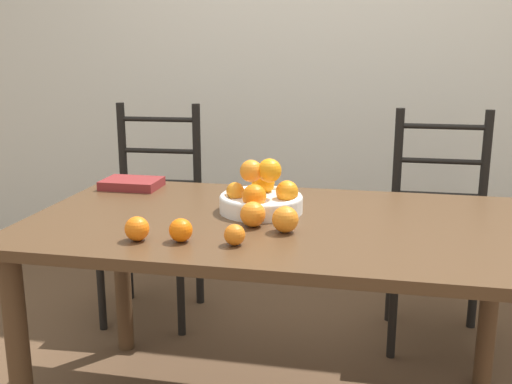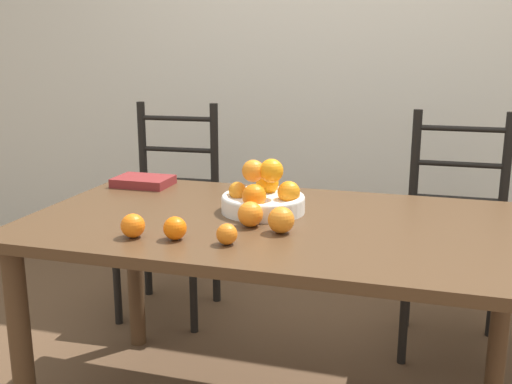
{
  "view_description": "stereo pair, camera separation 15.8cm",
  "coord_description": "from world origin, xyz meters",
  "px_view_note": "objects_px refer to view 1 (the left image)",
  "views": [
    {
      "loc": [
        0.3,
        -1.86,
        1.3
      ],
      "look_at": [
        -0.08,
        -0.01,
        0.83
      ],
      "focal_mm": 42.0,
      "sensor_mm": 36.0,
      "label": 1
    },
    {
      "loc": [
        0.46,
        -1.82,
        1.3
      ],
      "look_at": [
        -0.08,
        -0.01,
        0.83
      ],
      "focal_mm": 42.0,
      "sensor_mm": 36.0,
      "label": 2
    }
  ],
  "objects_px": {
    "orange_loose_3": "(285,219)",
    "chair_left": "(153,218)",
    "orange_loose_0": "(253,214)",
    "orange_loose_1": "(137,229)",
    "orange_loose_2": "(235,235)",
    "chair_right": "(439,235)",
    "book_stack": "(132,184)",
    "orange_loose_4": "(181,230)",
    "fruit_bowl": "(261,196)"
  },
  "relations": [
    {
      "from": "orange_loose_3",
      "to": "chair_left",
      "type": "relative_size",
      "value": 0.08
    },
    {
      "from": "orange_loose_0",
      "to": "chair_left",
      "type": "xyz_separation_m",
      "value": [
        -0.68,
        0.86,
        -0.3
      ]
    },
    {
      "from": "orange_loose_1",
      "to": "orange_loose_2",
      "type": "height_order",
      "value": "orange_loose_1"
    },
    {
      "from": "chair_right",
      "to": "orange_loose_2",
      "type": "bearing_deg",
      "value": -123.31
    },
    {
      "from": "orange_loose_1",
      "to": "orange_loose_3",
      "type": "distance_m",
      "value": 0.44
    },
    {
      "from": "chair_left",
      "to": "orange_loose_0",
      "type": "bearing_deg",
      "value": -55.14
    },
    {
      "from": "orange_loose_2",
      "to": "book_stack",
      "type": "relative_size",
      "value": 0.27
    },
    {
      "from": "orange_loose_1",
      "to": "book_stack",
      "type": "xyz_separation_m",
      "value": [
        -0.28,
        0.62,
        -0.02
      ]
    },
    {
      "from": "orange_loose_4",
      "to": "chair_right",
      "type": "distance_m",
      "value": 1.37
    },
    {
      "from": "fruit_bowl",
      "to": "chair_left",
      "type": "bearing_deg",
      "value": 134.35
    },
    {
      "from": "chair_left",
      "to": "book_stack",
      "type": "relative_size",
      "value": 4.59
    },
    {
      "from": "chair_right",
      "to": "book_stack",
      "type": "bearing_deg",
      "value": -161.01
    },
    {
      "from": "orange_loose_0",
      "to": "orange_loose_1",
      "type": "height_order",
      "value": "orange_loose_0"
    },
    {
      "from": "fruit_bowl",
      "to": "orange_loose_1",
      "type": "xyz_separation_m",
      "value": [
        -0.29,
        -0.38,
        -0.02
      ]
    },
    {
      "from": "orange_loose_2",
      "to": "chair_left",
      "type": "bearing_deg",
      "value": 122.35
    },
    {
      "from": "chair_left",
      "to": "book_stack",
      "type": "height_order",
      "value": "chair_left"
    },
    {
      "from": "orange_loose_1",
      "to": "chair_left",
      "type": "height_order",
      "value": "chair_left"
    },
    {
      "from": "orange_loose_2",
      "to": "chair_right",
      "type": "relative_size",
      "value": 0.06
    },
    {
      "from": "chair_left",
      "to": "book_stack",
      "type": "bearing_deg",
      "value": -81.38
    },
    {
      "from": "chair_left",
      "to": "book_stack",
      "type": "distance_m",
      "value": 0.53
    },
    {
      "from": "orange_loose_3",
      "to": "book_stack",
      "type": "distance_m",
      "value": 0.83
    },
    {
      "from": "orange_loose_0",
      "to": "book_stack",
      "type": "distance_m",
      "value": 0.72
    },
    {
      "from": "orange_loose_0",
      "to": "chair_left",
      "type": "relative_size",
      "value": 0.08
    },
    {
      "from": "orange_loose_0",
      "to": "book_stack",
      "type": "bearing_deg",
      "value": 144.38
    },
    {
      "from": "orange_loose_3",
      "to": "book_stack",
      "type": "relative_size",
      "value": 0.36
    },
    {
      "from": "orange_loose_0",
      "to": "orange_loose_3",
      "type": "bearing_deg",
      "value": -18.62
    },
    {
      "from": "fruit_bowl",
      "to": "chair_right",
      "type": "height_order",
      "value": "chair_right"
    },
    {
      "from": "orange_loose_0",
      "to": "orange_loose_1",
      "type": "xyz_separation_m",
      "value": [
        -0.3,
        -0.2,
        -0.0
      ]
    },
    {
      "from": "orange_loose_2",
      "to": "chair_left",
      "type": "xyz_separation_m",
      "value": [
        -0.66,
        1.04,
        -0.29
      ]
    },
    {
      "from": "orange_loose_3",
      "to": "chair_right",
      "type": "height_order",
      "value": "chair_right"
    },
    {
      "from": "fruit_bowl",
      "to": "chair_right",
      "type": "bearing_deg",
      "value": 45.91
    },
    {
      "from": "orange_loose_4",
      "to": "chair_left",
      "type": "relative_size",
      "value": 0.07
    },
    {
      "from": "orange_loose_1",
      "to": "book_stack",
      "type": "bearing_deg",
      "value": 114.4
    },
    {
      "from": "fruit_bowl",
      "to": "orange_loose_4",
      "type": "relative_size",
      "value": 4.13
    },
    {
      "from": "fruit_bowl",
      "to": "orange_loose_1",
      "type": "distance_m",
      "value": 0.48
    },
    {
      "from": "orange_loose_1",
      "to": "fruit_bowl",
      "type": "bearing_deg",
      "value": 52.24
    },
    {
      "from": "orange_loose_0",
      "to": "orange_loose_1",
      "type": "relative_size",
      "value": 1.12
    },
    {
      "from": "orange_loose_2",
      "to": "orange_loose_3",
      "type": "bearing_deg",
      "value": 50.7
    },
    {
      "from": "orange_loose_3",
      "to": "chair_right",
      "type": "relative_size",
      "value": 0.08
    },
    {
      "from": "orange_loose_0",
      "to": "orange_loose_4",
      "type": "height_order",
      "value": "orange_loose_0"
    },
    {
      "from": "orange_loose_3",
      "to": "orange_loose_0",
      "type": "bearing_deg",
      "value": 161.38
    },
    {
      "from": "chair_left",
      "to": "chair_right",
      "type": "xyz_separation_m",
      "value": [
        1.33,
        0.0,
        0.0
      ]
    },
    {
      "from": "orange_loose_3",
      "to": "orange_loose_4",
      "type": "relative_size",
      "value": 1.18
    },
    {
      "from": "orange_loose_2",
      "to": "orange_loose_4",
      "type": "bearing_deg",
      "value": -179.56
    },
    {
      "from": "orange_loose_1",
      "to": "orange_loose_2",
      "type": "relative_size",
      "value": 1.17
    },
    {
      "from": "fruit_bowl",
      "to": "book_stack",
      "type": "distance_m",
      "value": 0.62
    },
    {
      "from": "orange_loose_1",
      "to": "orange_loose_2",
      "type": "xyz_separation_m",
      "value": [
        0.29,
        0.02,
        -0.01
      ]
    },
    {
      "from": "fruit_bowl",
      "to": "orange_loose_0",
      "type": "distance_m",
      "value": 0.18
    },
    {
      "from": "orange_loose_4",
      "to": "orange_loose_1",
      "type": "bearing_deg",
      "value": -172.61
    },
    {
      "from": "orange_loose_3",
      "to": "chair_right",
      "type": "xyz_separation_m",
      "value": [
        0.55,
        0.9,
        -0.3
      ]
    }
  ]
}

